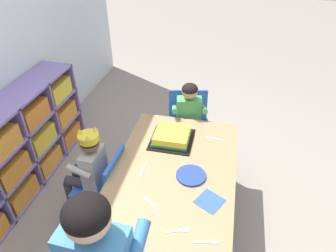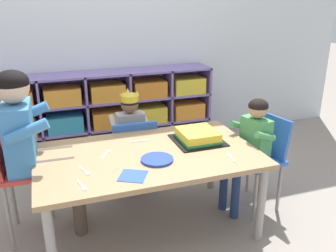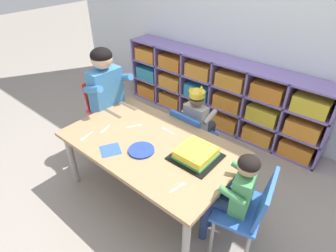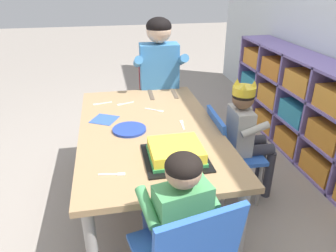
{
  "view_description": "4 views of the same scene",
  "coord_description": "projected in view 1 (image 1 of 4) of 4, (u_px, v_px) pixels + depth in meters",
  "views": [
    {
      "loc": [
        -1.4,
        -0.28,
        1.96
      ],
      "look_at": [
        0.25,
        0.08,
        0.76
      ],
      "focal_mm": 32.38,
      "sensor_mm": 36.0,
      "label": 1
    },
    {
      "loc": [
        -0.57,
        -2.0,
        1.5
      ],
      "look_at": [
        0.18,
        0.12,
        0.67
      ],
      "focal_mm": 38.92,
      "sensor_mm": 36.0,
      "label": 2
    },
    {
      "loc": [
        1.21,
        -1.22,
        1.86
      ],
      "look_at": [
        0.15,
        0.03,
        0.75
      ],
      "focal_mm": 29.71,
      "sensor_mm": 36.0,
      "label": 3
    },
    {
      "loc": [
        1.7,
        -0.22,
        1.38
      ],
      "look_at": [
        0.16,
        0.08,
        0.63
      ],
      "focal_mm": 33.92,
      "sensor_mm": 36.0,
      "label": 4
    }
  ],
  "objects": [
    {
      "name": "classroom_chair_guest_side",
      "position": [
        188.0,
        121.0,
        2.74
      ],
      "size": [
        0.38,
        0.43,
        0.68
      ],
      "rotation": [
        0.0,
        0.0,
        -1.36
      ],
      "color": "blue",
      "rests_on": "ground"
    },
    {
      "name": "adult_helper_seated",
      "position": [
        104.0,
        250.0,
        1.4
      ],
      "size": [
        0.44,
        0.41,
        1.09
      ],
      "rotation": [
        0.0,
        0.0,
        1.53
      ],
      "color": "#3D7FBC",
      "rests_on": "ground"
    },
    {
      "name": "paper_napkin_square",
      "position": [
        210.0,
        201.0,
        1.81
      ],
      "size": [
        0.2,
        0.2,
        0.0
      ],
      "primitive_type": "cube",
      "rotation": [
        0.0,
        0.0,
        -0.5
      ],
      "color": "#3356B7",
      "rests_on": "activity_table"
    },
    {
      "name": "child_with_crown",
      "position": [
        88.0,
        165.0,
        2.14
      ],
      "size": [
        0.3,
        0.31,
        0.81
      ],
      "rotation": [
        0.0,
        0.0,
        3.11
      ],
      "color": "#B2ADA3",
      "rests_on": "ground"
    },
    {
      "name": "fork_at_table_front_edge",
      "position": [
        214.0,
        138.0,
        2.31
      ],
      "size": [
        0.03,
        0.12,
        0.0
      ],
      "rotation": [
        0.0,
        0.0,
        4.55
      ],
      "color": "white",
      "rests_on": "activity_table"
    },
    {
      "name": "classroom_chair_blue",
      "position": [
        104.0,
        181.0,
        2.2
      ],
      "size": [
        0.37,
        0.32,
        0.61
      ],
      "rotation": [
        0.0,
        0.0,
        3.11
      ],
      "color": "blue",
      "rests_on": "ground"
    },
    {
      "name": "fork_by_napkin",
      "position": [
        207.0,
        242.0,
        1.59
      ],
      "size": [
        0.04,
        0.13,
        0.0
      ],
      "rotation": [
        0.0,
        0.0,
        1.78
      ],
      "color": "white",
      "rests_on": "activity_table"
    },
    {
      "name": "activity_table",
      "position": [
        172.0,
        182.0,
        2.02
      ],
      "size": [
        1.37,
        0.82,
        0.55
      ],
      "color": "#A37F56",
      "rests_on": "ground"
    },
    {
      "name": "paper_plate_stack",
      "position": [
        191.0,
        175.0,
        1.98
      ],
      "size": [
        0.2,
        0.2,
        0.01
      ],
      "primitive_type": "cylinder",
      "color": "#233DA3",
      "rests_on": "activity_table"
    },
    {
      "name": "birthday_cake_on_tray",
      "position": [
        172.0,
        137.0,
        2.28
      ],
      "size": [
        0.32,
        0.31,
        0.08
      ],
      "color": "black",
      "rests_on": "activity_table"
    },
    {
      "name": "ground",
      "position": [
        172.0,
        228.0,
        2.3
      ],
      "size": [
        16.0,
        16.0,
        0.0
      ],
      "primitive_type": "plane",
      "color": "gray"
    },
    {
      "name": "fork_beside_plate_stack",
      "position": [
        179.0,
        231.0,
        1.64
      ],
      "size": [
        0.05,
        0.12,
        0.0
      ],
      "rotation": [
        0.0,
        0.0,
        1.9
      ],
      "color": "white",
      "rests_on": "activity_table"
    },
    {
      "name": "fork_near_child_seat",
      "position": [
        143.0,
        171.0,
        2.02
      ],
      "size": [
        0.13,
        0.03,
        0.0
      ],
      "rotation": [
        0.0,
        0.0,
        6.19
      ],
      "color": "white",
      "rests_on": "activity_table"
    },
    {
      "name": "fork_near_cake_tray",
      "position": [
        151.0,
        203.0,
        1.8
      ],
      "size": [
        0.09,
        0.12,
        0.0
      ],
      "rotation": [
        0.0,
        0.0,
        4.1
      ],
      "color": "white",
      "rests_on": "activity_table"
    },
    {
      "name": "guest_at_table_side",
      "position": [
        189.0,
        118.0,
        2.59
      ],
      "size": [
        0.32,
        0.32,
        0.82
      ],
      "rotation": [
        0.0,
        0.0,
        -1.36
      ],
      "color": "#4C9E5B",
      "rests_on": "ground"
    }
  ]
}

